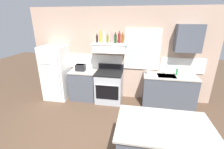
{
  "coord_description": "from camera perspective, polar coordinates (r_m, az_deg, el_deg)",
  "views": [
    {
      "loc": [
        0.55,
        -2.25,
        2.37
      ],
      "look_at": [
        -0.05,
        1.2,
        1.1
      ],
      "focal_mm": 24.61,
      "sensor_mm": 36.0,
      "label": 1
    }
  ],
  "objects": [
    {
      "name": "bottle_red_label_wine",
      "position": [
        4.31,
        2.72,
        13.39
      ],
      "size": [
        0.07,
        0.07,
        0.32
      ],
      "color": "maroon",
      "rests_on": "range_hood_shelf"
    },
    {
      "name": "paper_towel_roll",
      "position": [
        4.37,
        13.52,
        1.7
      ],
      "size": [
        0.11,
        0.11,
        0.27
      ],
      "primitive_type": "cylinder",
      "color": "white",
      "rests_on": "counter_right_with_sink"
    },
    {
      "name": "refrigerator",
      "position": [
        5.01,
        -19.96,
        0.67
      ],
      "size": [
        0.7,
        0.72,
        1.64
      ],
      "color": "white",
      "rests_on": "ground_plane"
    },
    {
      "name": "bottle_balsamic_dark",
      "position": [
        4.41,
        -5.58,
        13.04
      ],
      "size": [
        0.06,
        0.06,
        0.25
      ],
      "color": "black",
      "rests_on": "range_hood_shelf"
    },
    {
      "name": "bottle_amber_wine",
      "position": [
        4.3,
        3.96,
        13.12
      ],
      "size": [
        0.07,
        0.07,
        0.28
      ],
      "color": "brown",
      "rests_on": "range_hood_shelf"
    },
    {
      "name": "dish_soap_bottle",
      "position": [
        4.59,
        22.98,
        0.94
      ],
      "size": [
        0.06,
        0.06,
        0.18
      ],
      "primitive_type": "cylinder",
      "color": "#268C3F",
      "rests_on": "counter_right_with_sink"
    },
    {
      "name": "counter_right_with_sink",
      "position": [
        4.66,
        20.18,
        -5.64
      ],
      "size": [
        1.43,
        0.63,
        0.91
      ],
      "color": "#474C56",
      "rests_on": "ground_plane"
    },
    {
      "name": "bottle_olive_oil_square",
      "position": [
        4.31,
        -1.68,
        12.98
      ],
      "size": [
        0.06,
        0.06,
        0.25
      ],
      "color": "#4C601E",
      "rests_on": "range_hood_shelf"
    },
    {
      "name": "bottle_clear_tall",
      "position": [
        4.29,
        -3.05,
        13.45
      ],
      "size": [
        0.06,
        0.06,
        0.34
      ],
      "color": "silver",
      "rests_on": "range_hood_shelf"
    },
    {
      "name": "ground_plane",
      "position": [
        3.31,
        -3.03,
        -25.75
      ],
      "size": [
        16.0,
        16.0,
        0.0
      ],
      "primitive_type": "plane",
      "color": "#4C3828"
    },
    {
      "name": "counter_left_of_stove",
      "position": [
        4.84,
        -10.3,
        -3.69
      ],
      "size": [
        0.79,
        0.63,
        0.91
      ],
      "color": "#474C56",
      "rests_on": "ground_plane"
    },
    {
      "name": "bottle_dark_green_wine",
      "position": [
        4.27,
        1.25,
        13.17
      ],
      "size": [
        0.07,
        0.07,
        0.29
      ],
      "color": "#143819",
      "rests_on": "range_hood_shelf"
    },
    {
      "name": "bottle_rose_pink",
      "position": [
        4.36,
        -0.03,
        13.36
      ],
      "size": [
        0.07,
        0.07,
        0.3
      ],
      "color": "#C67F84",
      "rests_on": "range_hood_shelf"
    },
    {
      "name": "bottle_champagne_gold_foil",
      "position": [
        4.43,
        -4.15,
        13.59
      ],
      "size": [
        0.08,
        0.08,
        0.33
      ],
      "color": "#B29333",
      "rests_on": "range_hood_shelf"
    },
    {
      "name": "upper_cabinet_right",
      "position": [
        4.49,
        26.59,
        11.89
      ],
      "size": [
        0.64,
        0.32,
        0.7
      ],
      "color": "#474C56"
    },
    {
      "name": "toaster",
      "position": [
        4.68,
        -11.61,
        2.59
      ],
      "size": [
        0.3,
        0.2,
        0.19
      ],
      "color": "black",
      "rests_on": "counter_left_of_stove"
    },
    {
      "name": "range_hood_shelf",
      "position": [
        4.35,
        -0.89,
        10.05
      ],
      "size": [
        0.96,
        0.52,
        0.24
      ],
      "color": "white"
    },
    {
      "name": "kitchen_island",
      "position": [
        2.77,
        17.83,
        -24.84
      ],
      "size": [
        1.4,
        0.9,
        0.91
      ],
      "color": "#474C56",
      "rests_on": "ground_plane"
    },
    {
      "name": "back_wall",
      "position": [
        4.62,
        3.21,
        7.18
      ],
      "size": [
        5.4,
        0.11,
        2.7
      ],
      "color": "tan",
      "rests_on": "ground_plane"
    },
    {
      "name": "stove_range",
      "position": [
        4.6,
        -1.03,
        -4.52
      ],
      "size": [
        0.76,
        0.69,
        1.09
      ],
      "color": "#9EA0A5",
      "rests_on": "ground_plane"
    },
    {
      "name": "sink_faucet",
      "position": [
        4.51,
        19.68,
        2.17
      ],
      "size": [
        0.03,
        0.17,
        0.28
      ],
      "color": "silver",
      "rests_on": "counter_right_with_sink"
    }
  ]
}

